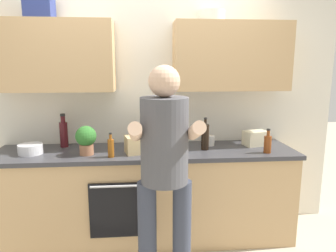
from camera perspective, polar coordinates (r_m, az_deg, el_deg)
The scene contains 16 objects.
ground_plane at distance 3.30m, azimuth -3.89°, elevation -19.69°, with size 12.00×12.00×0.00m, color #B2A893.
back_wall_unit at distance 3.12m, azimuth -4.43°, elevation 7.37°, with size 4.00×0.38×2.50m.
counter at distance 3.10m, azimuth -4.02°, elevation -12.50°, with size 2.84×0.67×0.90m.
person_standing at distance 2.23m, azimuth -0.65°, elevation -6.90°, with size 0.49×0.45×1.69m.
bottle_syrup at distance 2.75m, azimuth -10.49°, elevation -3.92°, with size 0.06×0.06×0.22m.
bottle_water at distance 2.82m, azimuth 3.08°, elevation -3.24°, with size 0.06×0.06×0.22m.
bottle_vinegar at distance 2.98m, azimuth 17.89°, elevation -3.10°, with size 0.07×0.07×0.22m.
bottle_wine at distance 3.20m, azimuth -18.66°, elevation -1.24°, with size 0.08×0.08×0.33m.
bottle_soy at distance 2.95m, azimuth 6.85°, elevation -1.96°, with size 0.07×0.07×0.31m.
bottle_juice at distance 3.06m, azimuth -4.39°, elevation -1.27°, with size 0.05×0.05×0.32m.
cup_stoneware at distance 2.92m, azimuth -0.47°, elevation -3.51°, with size 0.08×0.08×0.11m, color slate.
cup_coffee at distance 3.13m, azimuth 7.79°, elevation -2.70°, with size 0.09×0.09×0.10m, color white.
mixing_bowl at distance 3.07m, azimuth -24.01°, elevation -3.90°, with size 0.22×0.22×0.09m, color silver.
potted_herb at distance 2.86m, azimuth -14.87°, elevation -2.26°, with size 0.19×0.19×0.26m.
grocery_bag_rice at distance 3.22m, azimuth 15.86°, elevation -2.17°, with size 0.23×0.15×0.15m, color beige.
grocery_bag_bread at distance 2.85m, azimuth -5.55°, elevation -3.41°, with size 0.22×0.18×0.16m, color tan.
Camera 1 is at (-0.03, -2.84, 1.68)m, focal length 33.07 mm.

